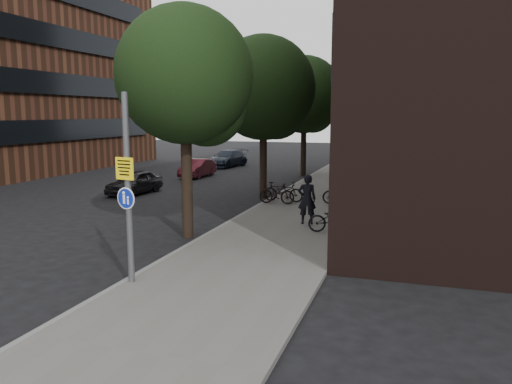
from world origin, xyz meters
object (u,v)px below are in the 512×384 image
at_px(parked_bike_facade_near, 334,219).
at_px(pedestrian, 307,199).
at_px(signpost, 128,188).
at_px(parked_car_near, 135,182).

bearing_deg(parked_bike_facade_near, pedestrian, 34.79).
height_order(signpost, parked_bike_facade_near, signpost).
xyz_separation_m(pedestrian, parked_car_near, (-10.03, 4.73, -0.42)).
height_order(pedestrian, parked_car_near, pedestrian).
distance_m(signpost, pedestrian, 8.06).
bearing_deg(parked_bike_facade_near, signpost, 135.20).
bearing_deg(signpost, pedestrian, 81.05).
relative_size(pedestrian, parked_car_near, 0.51).
distance_m(parked_bike_facade_near, parked_car_near, 12.58).
xyz_separation_m(signpost, parked_car_near, (-7.39, 12.23, -1.76)).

